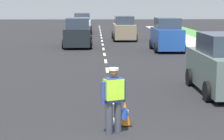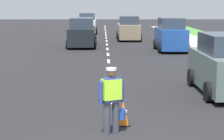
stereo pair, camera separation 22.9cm
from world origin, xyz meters
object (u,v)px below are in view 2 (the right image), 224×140
object	(u,v)px
car_outgoing_far	(129,29)
car_oncoming_third	(87,24)
car_parked_far	(171,36)
traffic_cone_near	(123,113)
car_oncoming_second	(82,33)
road_worker	(112,97)

from	to	relation	value
car_outgoing_far	car_oncoming_third	world-z (taller)	car_oncoming_third
car_outgoing_far	car_parked_far	world-z (taller)	car_parked_far
traffic_cone_near	car_oncoming_second	distance (m)	19.57
car_oncoming_second	car_outgoing_far	distance (m)	6.41
traffic_cone_near	car_parked_far	distance (m)	17.18
car_parked_far	traffic_cone_near	bearing A→B (deg)	-103.43
car_oncoming_second	road_worker	bearing A→B (deg)	-85.11
car_oncoming_third	car_parked_far	size ratio (longest dim) A/B	1.15
car_outgoing_far	car_oncoming_second	bearing A→B (deg)	-125.52
car_outgoing_far	traffic_cone_near	bearing A→B (deg)	-93.91
car_oncoming_second	car_parked_far	xyz separation A→B (m)	(6.03, -2.76, 0.05)
road_worker	traffic_cone_near	size ratio (longest dim) A/B	2.52
car_parked_far	road_worker	bearing A→B (deg)	-103.90
traffic_cone_near	car_outgoing_far	size ratio (longest dim) A/B	0.16
traffic_cone_near	car_parked_far	world-z (taller)	car_parked_far
road_worker	car_outgoing_far	world-z (taller)	car_outgoing_far
traffic_cone_near	car_oncoming_third	distance (m)	32.14
road_worker	car_oncoming_third	bearing A→B (deg)	93.10
traffic_cone_near	car_oncoming_third	size ratio (longest dim) A/B	0.15
road_worker	traffic_cone_near	bearing A→B (deg)	65.39
car_oncoming_second	car_outgoing_far	world-z (taller)	car_oncoming_second
car_outgoing_far	car_parked_far	size ratio (longest dim) A/B	1.11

